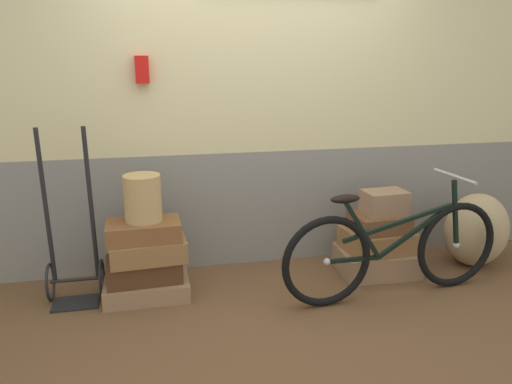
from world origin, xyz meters
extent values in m
cube|color=brown|center=(0.00, 0.00, -0.03)|extent=(9.14, 5.20, 0.06)
cube|color=gray|center=(0.00, 0.85, 0.49)|extent=(7.14, 0.20, 0.97)
cube|color=beige|center=(0.00, 0.85, 2.05)|extent=(7.14, 0.20, 2.15)
cube|color=red|center=(-0.82, 0.71, 1.63)|extent=(0.10, 0.08, 0.20)
cube|color=#937051|center=(-0.87, 0.29, 0.07)|extent=(0.62, 0.39, 0.14)
cube|color=#4C2D19|center=(-0.89, 0.30, 0.22)|extent=(0.55, 0.37, 0.16)
cube|color=olive|center=(-0.85, 0.30, 0.38)|extent=(0.56, 0.40, 0.15)
cube|color=brown|center=(-0.87, 0.29, 0.52)|extent=(0.53, 0.34, 0.14)
cube|color=#937051|center=(0.98, 0.34, 0.10)|extent=(0.64, 0.50, 0.20)
cube|color=olive|center=(0.97, 0.34, 0.28)|extent=(0.55, 0.46, 0.17)
cube|color=brown|center=(0.98, 0.32, 0.44)|extent=(0.44, 0.36, 0.14)
cube|color=#937051|center=(1.01, 0.32, 0.61)|extent=(0.35, 0.26, 0.19)
cylinder|color=tan|center=(-0.87, 0.32, 0.76)|extent=(0.26, 0.26, 0.34)
torus|color=black|center=(-1.56, 0.39, 0.14)|extent=(0.02, 0.28, 0.28)
torus|color=black|center=(-1.20, 0.39, 0.14)|extent=(0.02, 0.28, 0.28)
cylinder|color=black|center=(-1.38, 0.39, 0.14)|extent=(0.36, 0.02, 0.02)
cylinder|color=black|center=(-1.53, 0.39, 0.71)|extent=(0.03, 0.09, 1.13)
cylinder|color=black|center=(-1.23, 0.39, 0.71)|extent=(0.03, 0.09, 1.13)
cube|color=black|center=(-1.38, 0.28, 0.01)|extent=(0.32, 0.22, 0.02)
ellipsoid|color=tan|center=(1.86, 0.31, 0.31)|extent=(0.54, 0.46, 0.63)
torus|color=black|center=(0.38, -0.12, 0.34)|extent=(0.68, 0.11, 0.68)
sphere|color=#B2B2B7|center=(0.38, -0.12, 0.34)|extent=(0.05, 0.05, 0.05)
torus|color=black|center=(1.45, -0.02, 0.34)|extent=(0.68, 0.11, 0.68)
sphere|color=#B2B2B7|center=(1.45, -0.02, 0.34)|extent=(0.05, 0.05, 0.05)
cube|color=black|center=(1.08, -0.05, 0.49)|extent=(0.60, 0.08, 0.37)
cube|color=black|center=(0.64, -0.09, 0.55)|extent=(0.32, 0.06, 0.46)
cube|color=black|center=(0.58, -0.10, 0.33)|extent=(0.41, 0.06, 0.04)
cube|color=black|center=(0.93, -0.07, 0.57)|extent=(0.88, 0.11, 0.22)
cube|color=black|center=(1.41, -0.02, 0.60)|extent=(0.11, 0.04, 0.52)
ellipsoid|color=black|center=(0.50, -0.11, 0.79)|extent=(0.23, 0.11, 0.06)
cylinder|color=#A5A5AD|center=(1.37, -0.03, 0.89)|extent=(0.06, 0.46, 0.02)
camera|label=1|loc=(-0.78, -3.18, 1.75)|focal=34.99mm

